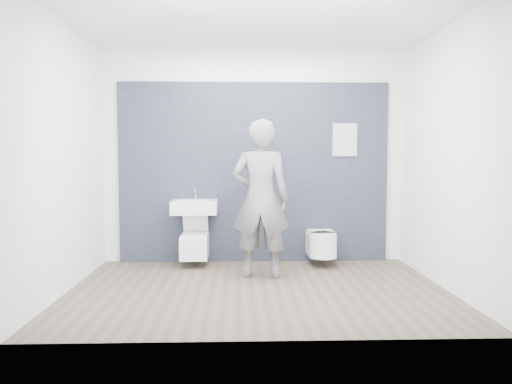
{
  "coord_description": "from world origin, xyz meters",
  "views": [
    {
      "loc": [
        -0.19,
        -5.23,
        1.41
      ],
      "look_at": [
        0.0,
        0.6,
        1.0
      ],
      "focal_mm": 35.0,
      "sensor_mm": 36.0,
      "label": 1
    }
  ],
  "objects_px": {
    "toilet_square": "(195,245)",
    "visitor": "(261,199)",
    "washbasin": "(195,207)",
    "toilet_rounded": "(322,244)"
  },
  "relations": [
    {
      "from": "visitor",
      "to": "washbasin",
      "type": "bearing_deg",
      "value": -31.76
    },
    {
      "from": "toilet_square",
      "to": "visitor",
      "type": "distance_m",
      "value": 1.23
    },
    {
      "from": "washbasin",
      "to": "toilet_rounded",
      "type": "bearing_deg",
      "value": -2.64
    },
    {
      "from": "toilet_rounded",
      "to": "toilet_square",
      "type": "bearing_deg",
      "value": 178.36
    },
    {
      "from": "washbasin",
      "to": "visitor",
      "type": "xyz_separation_m",
      "value": [
        0.83,
        -0.67,
        0.15
      ]
    },
    {
      "from": "toilet_rounded",
      "to": "visitor",
      "type": "height_order",
      "value": "visitor"
    },
    {
      "from": "toilet_square",
      "to": "visitor",
      "type": "xyz_separation_m",
      "value": [
        0.83,
        -0.64,
        0.65
      ]
    },
    {
      "from": "toilet_square",
      "to": "toilet_rounded",
      "type": "distance_m",
      "value": 1.65
    },
    {
      "from": "toilet_square",
      "to": "toilet_rounded",
      "type": "height_order",
      "value": "toilet_square"
    },
    {
      "from": "toilet_square",
      "to": "visitor",
      "type": "bearing_deg",
      "value": -37.88
    }
  ]
}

